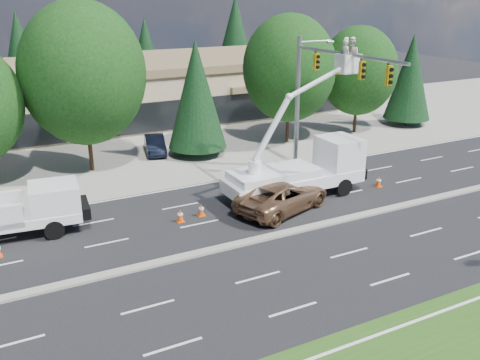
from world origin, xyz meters
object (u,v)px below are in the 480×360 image
bucket_truck (309,162)px  minivan (282,196)px  utility_pickup (23,216)px  signal_mast (317,86)px

bucket_truck → minivan: bearing=-152.3°
bucket_truck → minivan: (-2.68, -1.40, -1.23)m
bucket_truck → utility_pickup: bearing=173.2°
signal_mast → bucket_truck: (-2.40, -2.85, -3.99)m
signal_mast → minivan: size_ratio=1.68×
utility_pickup → minivan: size_ratio=1.12×
signal_mast → utility_pickup: signal_mast is taller
utility_pickup → minivan: (13.37, -3.35, -0.19)m
signal_mast → minivan: bearing=-140.1°
signal_mast → bucket_truck: bearing=-130.2°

